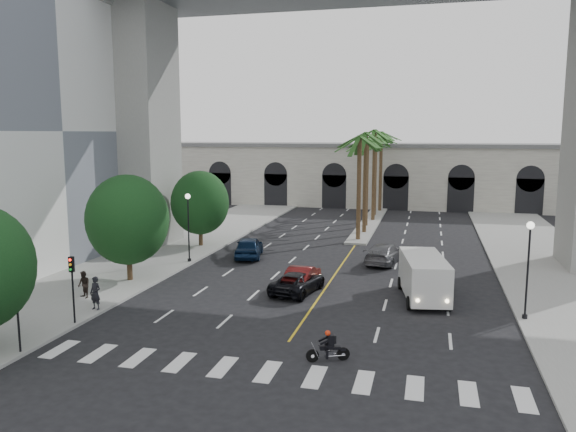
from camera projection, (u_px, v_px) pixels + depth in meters
The scene contains 27 objects.
ground at pixel (277, 358), 24.85m from camera, with size 140.00×140.00×0.00m, color black.
sidewalk_left at pixel (140, 262), 42.89m from camera, with size 8.00×100.00×0.15m, color gray.
sidewalk_right at pixel (568, 289), 35.55m from camera, with size 8.00×100.00×0.15m, color gray.
median at pixel (370, 223), 61.26m from camera, with size 2.00×24.00×0.20m, color gray.
pier_building at pixel (384, 174), 76.95m from camera, with size 71.00×10.50×8.50m.
bridge at pixel (397, 18), 42.39m from camera, with size 75.00×13.00×26.00m.
palm_a at pixel (360, 142), 50.36m from camera, with size 3.20×3.20×10.30m.
palm_b at pixel (366, 138), 54.13m from camera, with size 3.20×3.20×10.60m.
palm_c at pixel (367, 142), 58.10m from camera, with size 3.20×3.20×10.10m.
palm_d at pixel (375, 135), 61.74m from camera, with size 3.20×3.20×10.90m.
palm_e at pixel (376, 139), 65.71m from camera, with size 3.20×3.20×10.40m.
palm_f at pixel (381, 136), 69.43m from camera, with size 3.20×3.20×10.70m.
street_tree_mid at pixel (128, 220), 37.00m from camera, with size 5.44×5.44×7.21m.
street_tree_far at pixel (200, 203), 48.55m from camera, with size 5.04×5.04×6.68m.
lamp_post_left_far at pixel (188, 222), 42.51m from camera, with size 0.40×0.40×5.35m.
lamp_post_right at pixel (528, 262), 29.26m from camera, with size 0.40×0.40×5.35m.
traffic_signal_near at pixel (17, 301), 24.85m from camera, with size 0.25×0.18×3.65m.
traffic_signal_far at pixel (72, 278), 28.69m from camera, with size 0.25×0.18×3.65m.
motorcycle_rider at pixel (329, 347), 24.43m from camera, with size 1.83×0.86×1.40m.
car_a at pixel (430, 281), 34.42m from camera, with size 2.02×5.03×1.71m, color #B6B7BC.
car_b at pixel (302, 276), 36.12m from camera, with size 1.53×4.39×1.45m, color #531010.
car_c at pixel (298, 282), 34.95m from camera, with size 2.22×4.82×1.34m, color black.
car_d at pixel (385, 253), 42.86m from camera, with size 2.13×5.23×1.52m, color #5A5A5F.
car_e at pixel (249, 247), 44.87m from camera, with size 2.00×4.97×1.69m, color #0D1F3D.
cargo_van at pixel (424, 276), 33.38m from camera, with size 3.28×6.38×2.59m.
pedestrian_a at pixel (95, 293), 31.09m from camera, with size 0.68×0.45×1.86m, color black.
pedestrian_b at pixel (84, 285), 33.28m from camera, with size 0.79×0.61×1.62m, color black.
Camera 1 is at (6.30, -22.81, 9.88)m, focal length 35.00 mm.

